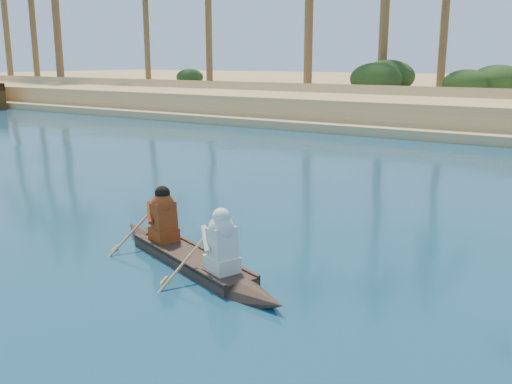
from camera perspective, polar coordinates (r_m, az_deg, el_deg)
The scene contains 1 object.
canoe at distance 8.74m, azimuth -6.55°, elevation -5.76°, with size 4.41×2.11×1.24m.
Camera 1 is at (-2.65, 0.38, 3.06)m, focal length 40.00 mm.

